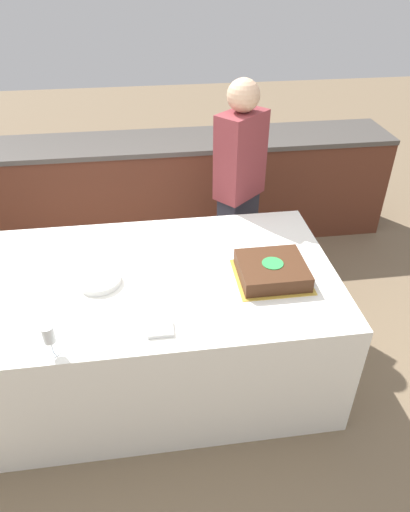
# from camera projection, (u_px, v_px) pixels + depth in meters

# --- Properties ---
(ground_plane) EXTENTS (14.00, 14.00, 0.00)m
(ground_plane) POSITION_uv_depth(u_px,v_px,m) (151.00, 370.00, 2.98)
(ground_plane) COLOR #7A664C
(back_counter) EXTENTS (4.40, 0.58, 0.92)m
(back_counter) POSITION_uv_depth(u_px,v_px,m) (140.00, 191.00, 4.07)
(back_counter) COLOR #5B2D1E
(back_counter) RESTS_ON ground_plane
(dining_table) EXTENTS (2.17, 1.19, 0.77)m
(dining_table) POSITION_uv_depth(u_px,v_px,m) (147.00, 326.00, 2.75)
(dining_table) COLOR white
(dining_table) RESTS_ON ground_plane
(cake) EXTENTS (0.40, 0.38, 0.10)m
(cake) POSITION_uv_depth(u_px,v_px,m) (272.00, 270.00, 2.50)
(cake) COLOR gold
(cake) RESTS_ON dining_table
(plate_stack) EXTENTS (0.24, 0.24, 0.04)m
(plate_stack) POSITION_uv_depth(u_px,v_px,m) (99.00, 281.00, 2.47)
(plate_stack) COLOR white
(plate_stack) RESTS_ON dining_table
(wine_glass) EXTENTS (0.06, 0.06, 0.16)m
(wine_glass) POSITION_uv_depth(u_px,v_px,m) (49.00, 335.00, 2.00)
(wine_glass) COLOR white
(wine_glass) RESTS_ON dining_table
(side_plate_near_cake) EXTENTS (0.19, 0.19, 0.00)m
(side_plate_near_cake) POSITION_uv_depth(u_px,v_px,m) (259.00, 245.00, 2.78)
(side_plate_near_cake) COLOR white
(side_plate_near_cake) RESTS_ON dining_table
(utensil_pile) EXTENTS (0.13, 0.10, 0.02)m
(utensil_pile) POSITION_uv_depth(u_px,v_px,m) (160.00, 329.00, 2.17)
(utensil_pile) COLOR white
(utensil_pile) RESTS_ON dining_table
(person_cutting_cake) EXTENTS (0.39, 0.38, 1.61)m
(person_cutting_cake) POSITION_uv_depth(u_px,v_px,m) (239.00, 190.00, 3.23)
(person_cutting_cake) COLOR #282833
(person_cutting_cake) RESTS_ON ground_plane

